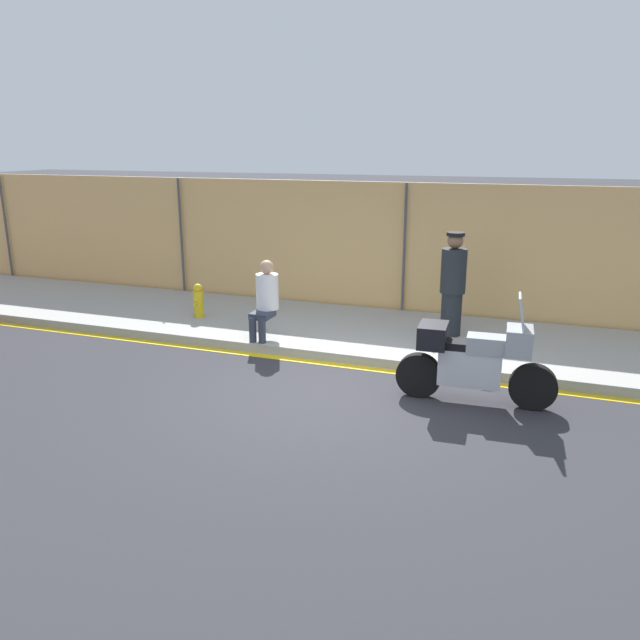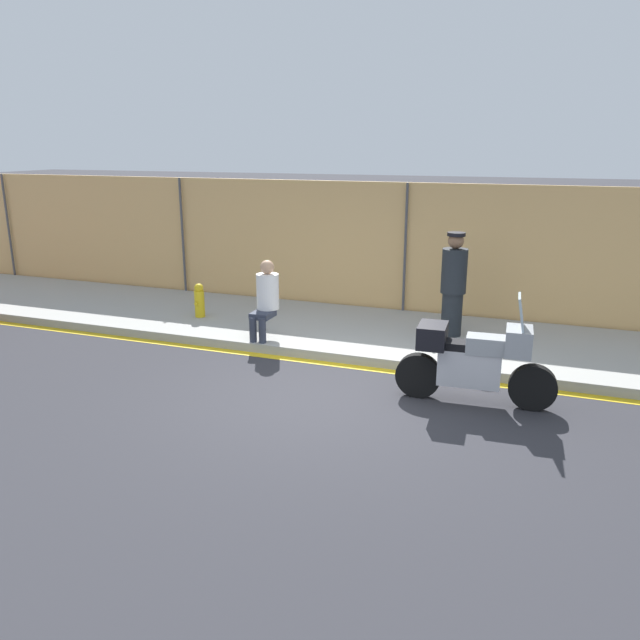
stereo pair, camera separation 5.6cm
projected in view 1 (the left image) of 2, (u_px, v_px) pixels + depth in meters
ground_plane at (332, 397)px, 8.36m from camera, size 120.00×120.00×0.00m
sidewalk at (383, 334)px, 10.86m from camera, size 36.32×2.94×0.15m
curb_paint_stripe at (358, 367)px, 9.47m from camera, size 36.32×0.18×0.01m
storefront_fence at (405, 251)px, 11.94m from camera, size 34.51×0.17×2.59m
motorcycle at (474, 359)px, 8.04m from camera, size 2.06×0.57×1.48m
officer_standing at (453, 284)px, 10.35m from camera, size 0.42×0.42×1.74m
person_seated_on_curb at (266, 295)px, 10.31m from camera, size 0.37×0.66×1.29m
fire_hydrant at (198, 301)px, 11.59m from camera, size 0.19×0.23×0.63m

